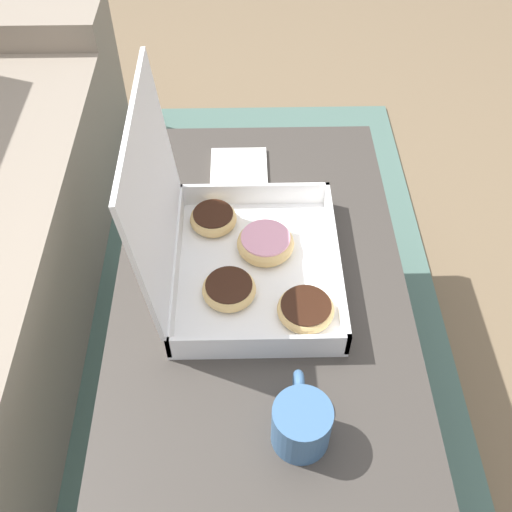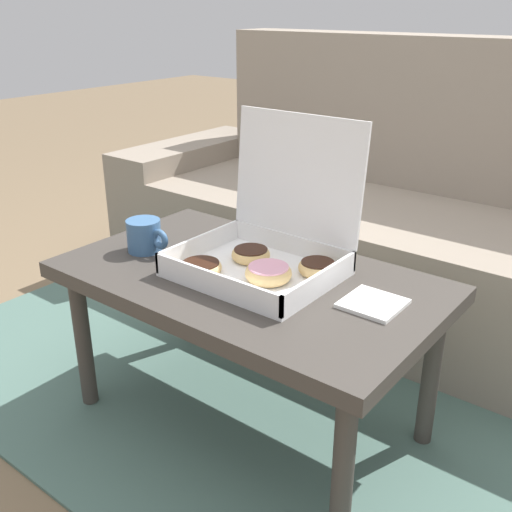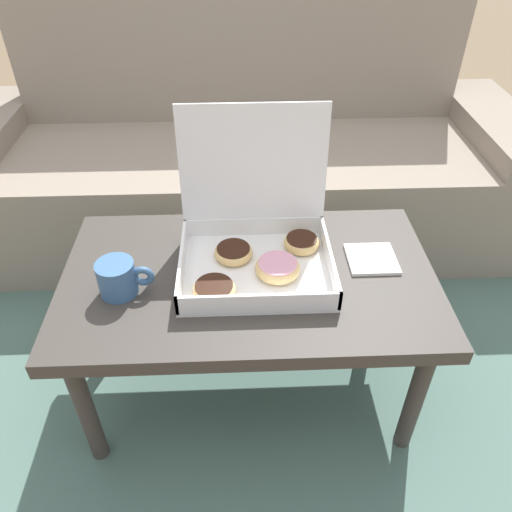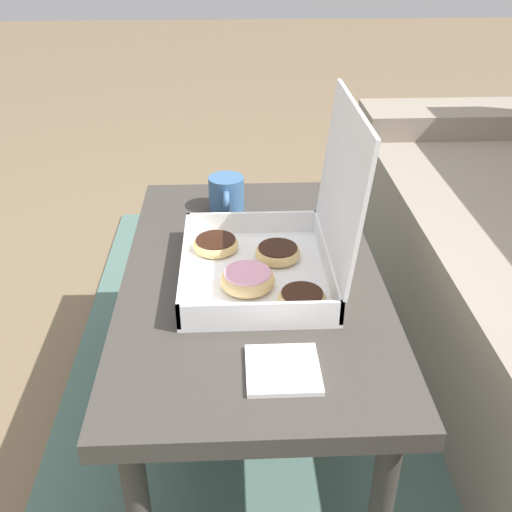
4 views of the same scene
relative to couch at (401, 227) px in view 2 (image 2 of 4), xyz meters
name	(u,v)px [view 2 (image 2 of 4)]	position (x,y,z in m)	size (l,w,h in m)	color
ground_plane	(269,405)	(0.00, -0.79, -0.31)	(12.00, 12.00, 0.00)	#756047
area_rug	(325,358)	(0.00, -0.49, -0.31)	(2.33, 1.78, 0.01)	#4C6B60
couch	(401,227)	(0.00, 0.00, 0.00)	(2.21, 0.76, 0.96)	gray
coffee_table	(248,292)	(0.00, -0.88, 0.08)	(0.94, 0.55, 0.45)	#3D3833
pastry_box	(267,246)	(0.02, -0.83, 0.20)	(0.38, 0.34, 0.37)	white
coffee_mug	(145,236)	(-0.31, -0.93, 0.18)	(0.13, 0.09, 0.09)	#3D6693
napkin_stack	(373,303)	(0.32, -0.84, 0.14)	(0.13, 0.13, 0.01)	white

